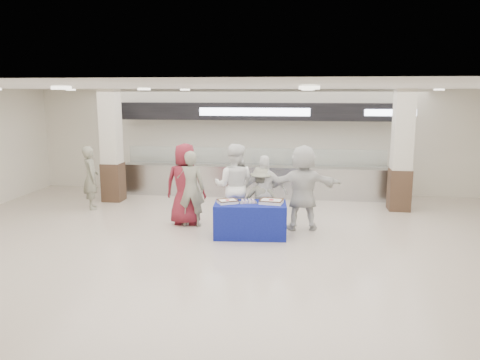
# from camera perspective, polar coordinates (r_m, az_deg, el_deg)

# --- Properties ---
(ground) EXTENTS (14.00, 14.00, 0.00)m
(ground) POSITION_cam_1_polar(r_m,az_deg,el_deg) (9.14, -1.83, -9.28)
(ground) COLOR beige
(ground) RESTS_ON ground
(serving_line) EXTENTS (8.70, 0.85, 2.80)m
(serving_line) POSITION_cam_1_polar(r_m,az_deg,el_deg) (14.07, 1.86, 2.69)
(serving_line) COLOR #B5B7BC
(serving_line) RESTS_ON ground
(column_left) EXTENTS (0.55, 0.55, 3.20)m
(column_left) POSITION_cam_1_polar(r_m,az_deg,el_deg) (13.88, -15.38, 3.75)
(column_left) COLOR #3A261A
(column_left) RESTS_ON ground
(column_right) EXTENTS (0.55, 0.55, 3.20)m
(column_right) POSITION_cam_1_polar(r_m,az_deg,el_deg) (13.01, 19.10, 3.10)
(column_right) COLOR #3A261A
(column_right) RESTS_ON ground
(display_table) EXTENTS (1.61, 0.91, 0.75)m
(display_table) POSITION_cam_1_polar(r_m,az_deg,el_deg) (10.22, 1.26, -4.88)
(display_table) COLOR navy
(display_table) RESTS_ON ground
(sheet_cake_left) EXTENTS (0.51, 0.47, 0.09)m
(sheet_cake_left) POSITION_cam_1_polar(r_m,az_deg,el_deg) (10.12, -1.52, -2.59)
(sheet_cake_left) COLOR white
(sheet_cake_left) RESTS_ON display_table
(sheet_cake_right) EXTENTS (0.53, 0.44, 0.10)m
(sheet_cake_right) POSITION_cam_1_polar(r_m,az_deg,el_deg) (10.11, 3.84, -2.59)
(sheet_cake_right) COLOR white
(sheet_cake_right) RESTS_ON display_table
(cupcake_tray) EXTENTS (0.43, 0.37, 0.06)m
(cupcake_tray) POSITION_cam_1_polar(r_m,az_deg,el_deg) (10.16, 1.00, -2.61)
(cupcake_tray) COLOR #A4A4A8
(cupcake_tray) RESTS_ON display_table
(civilian_maroon) EXTENTS (0.95, 0.62, 1.95)m
(civilian_maroon) POSITION_cam_1_polar(r_m,az_deg,el_deg) (11.11, -6.68, -0.51)
(civilian_maroon) COLOR maroon
(civilian_maroon) RESTS_ON ground
(soldier_a) EXTENTS (0.69, 0.49, 1.79)m
(soldier_a) POSITION_cam_1_polar(r_m,az_deg,el_deg) (10.97, -6.04, -1.05)
(soldier_a) COLOR slate
(soldier_a) RESTS_ON ground
(chef_tall) EXTENTS (0.99, 0.79, 1.96)m
(chef_tall) POSITION_cam_1_polar(r_m,az_deg,el_deg) (10.75, -0.69, -0.77)
(chef_tall) COLOR white
(chef_tall) RESTS_ON ground
(chef_short) EXTENTS (1.01, 0.44, 1.71)m
(chef_short) POSITION_cam_1_polar(r_m,az_deg,el_deg) (10.70, 3.05, -1.54)
(chef_short) COLOR white
(chef_short) RESTS_ON ground
(soldier_b) EXTENTS (0.94, 0.54, 1.45)m
(soldier_b) POSITION_cam_1_polar(r_m,az_deg,el_deg) (10.73, 2.64, -2.20)
(soldier_b) COLOR slate
(soldier_b) RESTS_ON ground
(civilian_white) EXTENTS (1.89, 0.86, 1.96)m
(civilian_white) POSITION_cam_1_polar(r_m,az_deg,el_deg) (10.72, 7.66, -0.90)
(civilian_white) COLOR silver
(civilian_white) RESTS_ON ground
(soldier_bg) EXTENTS (0.67, 0.74, 1.70)m
(soldier_bg) POSITION_cam_1_polar(r_m,az_deg,el_deg) (13.16, -17.73, 0.26)
(soldier_bg) COLOR slate
(soldier_bg) RESTS_ON ground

